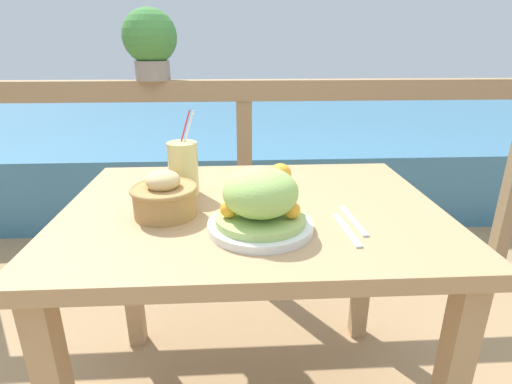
% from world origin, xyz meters
% --- Properties ---
extents(patio_table, '(1.03, 0.77, 0.73)m').
position_xyz_m(patio_table, '(0.00, 0.00, 0.62)').
color(patio_table, tan).
rests_on(patio_table, ground_plane).
extents(railing_fence, '(2.80, 0.08, 1.00)m').
position_xyz_m(railing_fence, '(0.00, 0.81, 0.76)').
color(railing_fence, '#937551').
rests_on(railing_fence, ground_plane).
extents(sea_backdrop, '(12.00, 4.00, 0.49)m').
position_xyz_m(sea_backdrop, '(0.00, 3.31, 0.24)').
color(sea_backdrop, teal).
rests_on(sea_backdrop, ground_plane).
extents(salad_plate, '(0.26, 0.26, 0.16)m').
position_xyz_m(salad_plate, '(0.01, -0.16, 0.80)').
color(salad_plate, silver).
rests_on(salad_plate, patio_table).
extents(drink_glass, '(0.09, 0.09, 0.25)m').
position_xyz_m(drink_glass, '(-0.20, 0.10, 0.81)').
color(drink_glass, '#DBCC7F').
rests_on(drink_glass, patio_table).
extents(bread_basket, '(0.17, 0.17, 0.12)m').
position_xyz_m(bread_basket, '(-0.23, -0.05, 0.78)').
color(bread_basket, '#AD7F47').
rests_on(bread_basket, patio_table).
extents(potted_plant, '(0.23, 0.23, 0.30)m').
position_xyz_m(potted_plant, '(-0.40, 0.81, 1.16)').
color(potted_plant, gray).
rests_on(potted_plant, railing_fence).
extents(fork, '(0.03, 0.18, 0.00)m').
position_xyz_m(fork, '(0.22, -0.17, 0.73)').
color(fork, silver).
rests_on(fork, patio_table).
extents(knife, '(0.03, 0.18, 0.00)m').
position_xyz_m(knife, '(0.25, -0.12, 0.73)').
color(knife, silver).
rests_on(knife, patio_table).
extents(orange_near_basket, '(0.07, 0.07, 0.07)m').
position_xyz_m(orange_near_basket, '(0.10, 0.17, 0.77)').
color(orange_near_basket, '#F9A328').
rests_on(orange_near_basket, patio_table).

